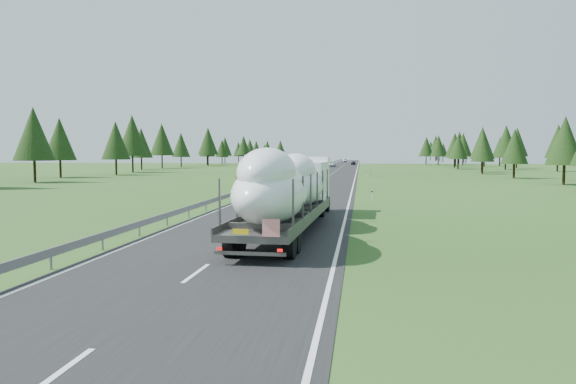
# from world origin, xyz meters

# --- Properties ---
(ground) EXTENTS (400.00, 400.00, 0.00)m
(ground) POSITION_xyz_m (0.00, 0.00, 0.00)
(ground) COLOR #254818
(ground) RESTS_ON ground
(road_surface) EXTENTS (10.00, 400.00, 0.02)m
(road_surface) POSITION_xyz_m (0.00, 100.00, 0.01)
(road_surface) COLOR black
(road_surface) RESTS_ON ground
(guardrail) EXTENTS (0.10, 400.00, 0.76)m
(guardrail) POSITION_xyz_m (-5.30, 99.94, 0.60)
(guardrail) COLOR slate
(guardrail) RESTS_ON ground
(marker_posts) EXTENTS (0.13, 350.08, 1.00)m
(marker_posts) POSITION_xyz_m (6.50, 155.00, 0.54)
(marker_posts) COLOR silver
(marker_posts) RESTS_ON ground
(highway_sign) EXTENTS (0.08, 0.90, 2.60)m
(highway_sign) POSITION_xyz_m (7.20, 80.00, 1.81)
(highway_sign) COLOR slate
(highway_sign) RESTS_ON ground
(tree_line_right) EXTENTS (27.26, 340.47, 12.65)m
(tree_line_right) POSITION_xyz_m (40.42, 122.87, 6.87)
(tree_line_right) COLOR black
(tree_line_right) RESTS_ON ground
(tree_line_left) EXTENTS (14.89, 340.13, 12.19)m
(tree_line_left) POSITION_xyz_m (-43.55, 124.34, 7.04)
(tree_line_left) COLOR black
(tree_line_left) RESTS_ON ground
(boat_truck) EXTENTS (3.50, 20.97, 4.34)m
(boat_truck) POSITION_xyz_m (1.88, 10.48, 2.36)
(boat_truck) COLOR white
(boat_truck) RESTS_ON ground
(distant_van) EXTENTS (2.82, 6.01, 1.66)m
(distant_van) POSITION_xyz_m (-3.26, 146.48, 0.83)
(distant_van) COLOR silver
(distant_van) RESTS_ON ground
(distant_car_dark) EXTENTS (1.72, 3.95, 1.33)m
(distant_car_dark) POSITION_xyz_m (3.00, 174.36, 0.66)
(distant_car_dark) COLOR black
(distant_car_dark) RESTS_ON ground
(distant_car_blue) EXTENTS (1.46, 4.11, 1.35)m
(distant_car_blue) POSITION_xyz_m (-1.48, 227.81, 0.67)
(distant_car_blue) COLOR #171E42
(distant_car_blue) RESTS_ON ground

